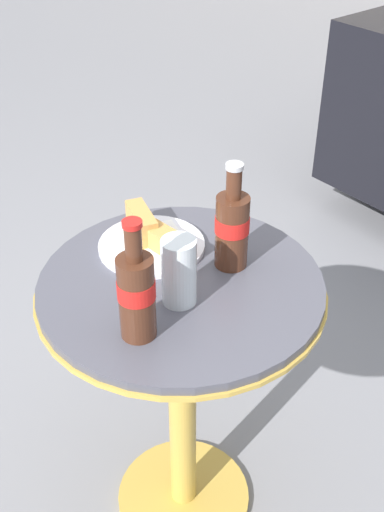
% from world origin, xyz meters
% --- Properties ---
extents(ground_plane, '(30.00, 30.00, 0.00)m').
position_xyz_m(ground_plane, '(0.00, 0.00, 0.00)').
color(ground_plane, gray).
extents(bistro_table, '(0.61, 0.61, 0.76)m').
position_xyz_m(bistro_table, '(0.00, 0.00, 0.56)').
color(bistro_table, gold).
rests_on(bistro_table, ground_plane).
extents(cola_bottle_left, '(0.07, 0.07, 0.25)m').
position_xyz_m(cola_bottle_left, '(0.08, -0.16, 0.86)').
color(cola_bottle_left, '#4C2819').
rests_on(cola_bottle_left, bistro_table).
extents(cola_bottle_right, '(0.07, 0.07, 0.24)m').
position_xyz_m(cola_bottle_right, '(0.02, 0.12, 0.85)').
color(cola_bottle_right, '#4C2819').
rests_on(cola_bottle_right, bistro_table).
extents(drinking_glass, '(0.07, 0.07, 0.14)m').
position_xyz_m(drinking_glass, '(0.05, -0.04, 0.82)').
color(drinking_glass, silver).
rests_on(drinking_glass, bistro_table).
extents(lunch_plate_near, '(0.24, 0.24, 0.07)m').
position_xyz_m(lunch_plate_near, '(-0.14, 0.03, 0.78)').
color(lunch_plate_near, white).
rests_on(lunch_plate_near, bistro_table).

